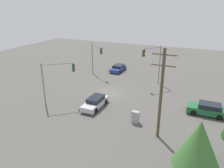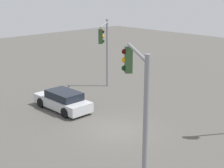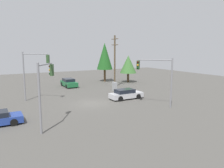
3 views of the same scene
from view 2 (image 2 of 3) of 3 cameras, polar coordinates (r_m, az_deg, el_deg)
The scene contains 4 objects.
ground_plane at distance 20.67m, azimuth 0.57°, elevation -7.68°, with size 80.00×80.00×0.00m, color #54514C.
sedan_silver at distance 24.00m, azimuth -8.17°, elevation -2.74°, with size 1.90×4.58×1.36m.
traffic_signal_cross at distance 12.05m, azimuth 4.22°, elevation -3.26°, with size 2.34×2.99×6.34m.
traffic_signal_aux at distance 27.08m, azimuth -1.20°, elevation 6.72°, with size 3.33×2.85×5.70m.
Camera 2 is at (-13.34, -13.45, 8.28)m, focal length 55.00 mm.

